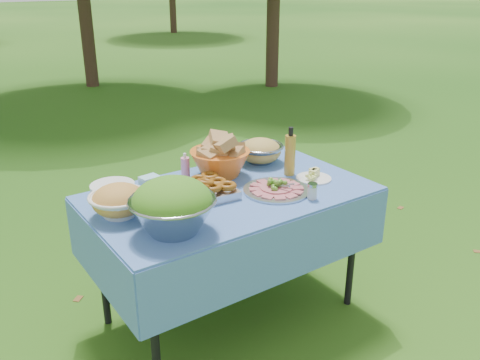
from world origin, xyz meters
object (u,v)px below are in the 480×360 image
(bread_bowl, at_px, (220,157))
(oil_bottle, at_px, (290,151))
(plate_stack, at_px, (113,190))
(charcuterie_platter, at_px, (276,184))
(picnic_table, at_px, (231,255))
(salad_bowl, at_px, (173,206))
(pasta_bowl_steel, at_px, (260,150))

(bread_bowl, xyz_separation_m, oil_bottle, (0.33, -0.21, 0.03))
(plate_stack, xyz_separation_m, charcuterie_platter, (0.73, -0.43, 0.01))
(charcuterie_platter, bearing_deg, oil_bottle, 35.15)
(bread_bowl, bearing_deg, oil_bottle, -32.43)
(oil_bottle, bearing_deg, picnic_table, -177.19)
(salad_bowl, distance_m, oil_bottle, 0.90)
(salad_bowl, height_order, charcuterie_platter, salad_bowl)
(charcuterie_platter, height_order, oil_bottle, oil_bottle)
(picnic_table, xyz_separation_m, pasta_bowl_steel, (0.41, 0.28, 0.45))
(picnic_table, bearing_deg, salad_bowl, -153.23)
(pasta_bowl_steel, distance_m, oil_bottle, 0.27)
(oil_bottle, bearing_deg, bread_bowl, 147.57)
(picnic_table, xyz_separation_m, salad_bowl, (-0.45, -0.23, 0.51))
(bread_bowl, distance_m, charcuterie_platter, 0.39)
(plate_stack, height_order, bread_bowl, bread_bowl)
(bread_bowl, xyz_separation_m, pasta_bowl_steel, (0.32, 0.05, -0.04))
(picnic_table, height_order, salad_bowl, salad_bowl)
(plate_stack, relative_size, charcuterie_platter, 0.65)
(salad_bowl, bearing_deg, bread_bowl, 40.50)
(plate_stack, relative_size, pasta_bowl_steel, 0.82)
(picnic_table, distance_m, bread_bowl, 0.55)
(charcuterie_platter, xyz_separation_m, oil_bottle, (0.21, 0.15, 0.10))
(picnic_table, height_order, pasta_bowl_steel, pasta_bowl_steel)
(bread_bowl, height_order, oil_bottle, oil_bottle)
(salad_bowl, relative_size, plate_stack, 1.69)
(charcuterie_platter, bearing_deg, pasta_bowl_steel, 63.88)
(pasta_bowl_steel, bearing_deg, oil_bottle, -87.47)
(salad_bowl, relative_size, charcuterie_platter, 1.09)
(charcuterie_platter, bearing_deg, salad_bowl, -171.56)
(picnic_table, bearing_deg, oil_bottle, 2.81)
(plate_stack, height_order, charcuterie_platter, charcuterie_platter)
(salad_bowl, relative_size, pasta_bowl_steel, 1.39)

